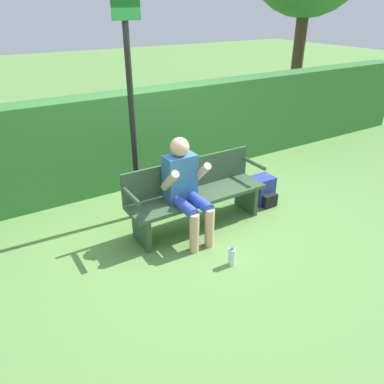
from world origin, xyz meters
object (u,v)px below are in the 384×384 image
object	(u,v)px
water_bottle	(232,257)
signpost	(131,101)
park_bench	(195,193)
backpack	(263,191)
person_seated	(185,185)

from	to	relation	value
water_bottle	signpost	bearing A→B (deg)	105.23
park_bench	water_bottle	bearing A→B (deg)	-97.34
water_bottle	backpack	bearing A→B (deg)	36.43
park_bench	backpack	bearing A→B (deg)	-1.13
signpost	water_bottle	bearing A→B (deg)	-74.77
park_bench	person_seated	size ratio (longest dim) A/B	1.49
backpack	signpost	world-z (taller)	signpost
backpack	water_bottle	world-z (taller)	backpack
park_bench	person_seated	distance (m)	0.34
water_bottle	signpost	size ratio (longest dim) A/B	0.08
park_bench	person_seated	xyz separation A→B (m)	(-0.22, -0.13, 0.22)
park_bench	backpack	xyz separation A→B (m)	(1.11, -0.02, -0.25)
person_seated	water_bottle	world-z (taller)	person_seated
park_bench	signpost	world-z (taller)	signpost
person_seated	signpost	distance (m)	1.15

